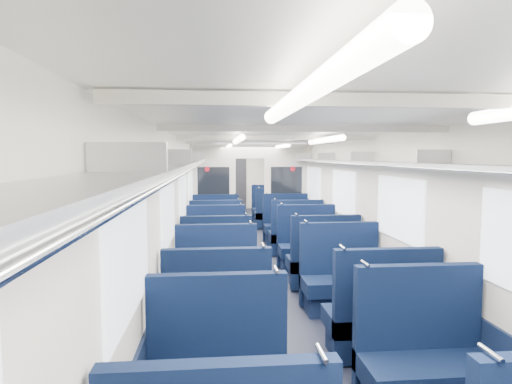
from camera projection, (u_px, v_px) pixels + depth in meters
name	position (u px, v px, depth m)	size (l,w,h in m)	color
floor	(261.00, 266.00, 8.12)	(2.80, 18.00, 0.01)	black
ceiling	(261.00, 140.00, 7.93)	(2.80, 18.00, 0.01)	silver
wall_left	(184.00, 205.00, 7.89)	(0.02, 18.00, 2.35)	beige
dado_left	(186.00, 249.00, 7.96)	(0.03, 17.90, 0.70)	black
wall_right	(335.00, 203.00, 8.16)	(0.02, 18.00, 2.35)	beige
dado_right	(333.00, 246.00, 8.23)	(0.03, 17.90, 0.70)	black
wall_far	(237.00, 179.00, 16.96)	(2.80, 0.02, 2.35)	beige
luggage_rack_left	(194.00, 161.00, 7.85)	(0.36, 17.40, 0.18)	#B2B5BA
luggage_rack_right	(325.00, 161.00, 8.07)	(0.36, 17.40, 0.18)	#B2B5BA
windows	(264.00, 193.00, 7.55)	(2.78, 15.60, 0.75)	white
ceiling_fittings	(262.00, 143.00, 7.68)	(2.70, 16.06, 0.11)	beige
end_door	(237.00, 183.00, 16.91)	(0.75, 0.06, 2.00)	black
bulkhead	(250.00, 190.00, 10.43)	(2.80, 0.10, 2.35)	beige
seat_6	(218.00, 384.00, 3.23)	(1.07, 0.59, 1.20)	#0B1736
seat_7	(424.00, 366.00, 3.50)	(1.07, 0.59, 1.20)	#0B1736
seat_8	(217.00, 322.00, 4.43)	(1.07, 0.59, 1.20)	#0B1736
seat_9	(381.00, 322.00, 4.42)	(1.07, 0.59, 1.20)	#0B1736
seat_10	(217.00, 287.00, 5.62)	(1.07, 0.59, 1.20)	#0B1736
seat_11	(341.00, 283.00, 5.78)	(1.07, 0.59, 1.20)	#0B1736
seat_12	(216.00, 265.00, 6.71)	(1.07, 0.59, 1.20)	#0B1736
seat_13	(323.00, 264.00, 6.78)	(1.07, 0.59, 1.20)	#0B1736
seat_14	(216.00, 250.00, 7.85)	(1.07, 0.59, 1.20)	#0B1736
seat_15	(307.00, 249.00, 7.91)	(1.07, 0.59, 1.20)	#0B1736
seat_16	(216.00, 238.00, 9.01)	(1.07, 0.59, 1.20)	#0B1736
seat_17	(296.00, 237.00, 9.06)	(1.07, 0.59, 1.20)	#0B1736
seat_18	(216.00, 229.00, 10.03)	(1.07, 0.59, 1.20)	#0B1736
seat_19	(286.00, 228.00, 10.26)	(1.07, 0.59, 1.20)	#0B1736
seat_20	(216.00, 216.00, 12.18)	(1.07, 0.59, 1.20)	#0B1736
seat_21	(274.00, 215.00, 12.36)	(1.07, 0.59, 1.20)	#0B1736
seat_22	(216.00, 211.00, 13.32)	(1.07, 0.59, 1.20)	#0B1736
seat_23	(269.00, 211.00, 13.42)	(1.07, 0.59, 1.20)	#0B1736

